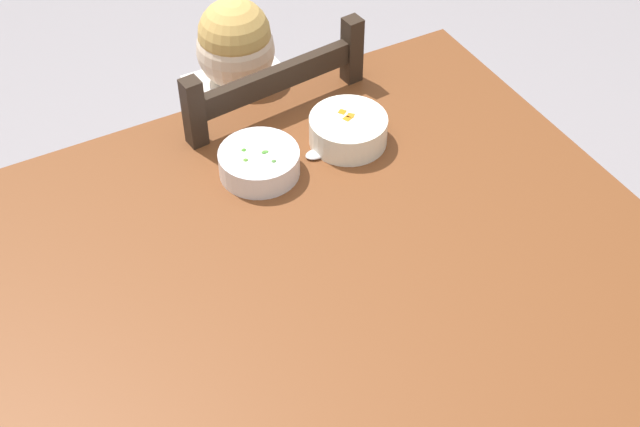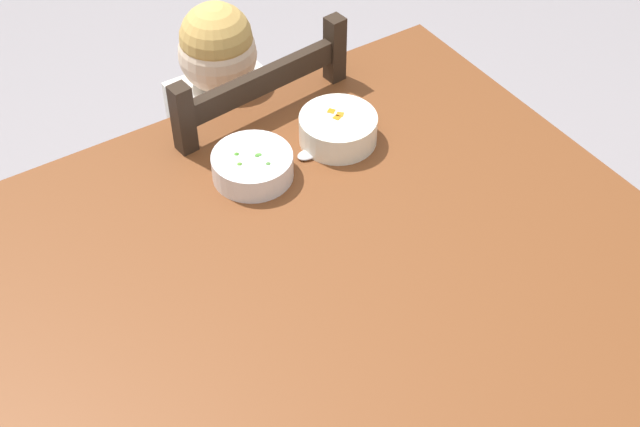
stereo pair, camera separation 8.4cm
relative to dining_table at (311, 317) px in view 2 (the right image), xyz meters
The scene contains 6 objects.
dining_table is the anchor object (origin of this frame).
dining_chair 0.64m from the dining_table, 75.43° to the left, with size 0.46×0.46×0.93m.
child_figure 0.60m from the dining_table, 75.79° to the left, with size 0.32×0.31×0.95m.
bowl_of_peas 0.32m from the dining_table, 80.38° to the left, with size 0.16×0.16×0.05m.
bowl_of_carrots 0.40m from the dining_table, 49.39° to the left, with size 0.16×0.16×0.06m.
spoon 0.35m from the dining_table, 55.82° to the left, with size 0.14×0.03×0.01m.
Camera 2 is at (-0.51, -0.83, 1.90)m, focal length 48.78 mm.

